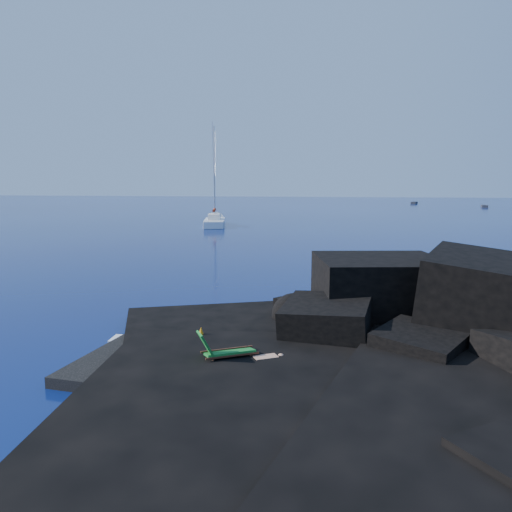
{
  "coord_description": "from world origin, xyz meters",
  "views": [
    {
      "loc": [
        8.46,
        -14.66,
        5.99
      ],
      "look_at": [
        3.78,
        12.02,
        2.0
      ],
      "focal_mm": 35.0,
      "sensor_mm": 36.0,
      "label": 1
    }
  ],
  "objects_px": {
    "sailboat": "(215,226)",
    "sunbather": "(266,360)",
    "marker_cone": "(201,334)",
    "distant_boat_b": "(484,207)",
    "deck_chair": "(230,345)",
    "distant_boat_a": "(414,204)"
  },
  "relations": [
    {
      "from": "deck_chair",
      "to": "distant_boat_b",
      "type": "height_order",
      "value": "deck_chair"
    },
    {
      "from": "sailboat",
      "to": "deck_chair",
      "type": "distance_m",
      "value": 54.96
    },
    {
      "from": "sailboat",
      "to": "distant_boat_a",
      "type": "bearing_deg",
      "value": 52.71
    },
    {
      "from": "deck_chair",
      "to": "marker_cone",
      "type": "bearing_deg",
      "value": 97.58
    },
    {
      "from": "sailboat",
      "to": "distant_boat_a",
      "type": "height_order",
      "value": "sailboat"
    },
    {
      "from": "sailboat",
      "to": "sunbather",
      "type": "bearing_deg",
      "value": -86.26
    },
    {
      "from": "marker_cone",
      "to": "distant_boat_a",
      "type": "bearing_deg",
      "value": 79.4
    },
    {
      "from": "distant_boat_b",
      "to": "distant_boat_a",
      "type": "bearing_deg",
      "value": 136.29
    },
    {
      "from": "sailboat",
      "to": "sunbather",
      "type": "xyz_separation_m",
      "value": [
        15.46,
        -52.99,
        0.54
      ]
    },
    {
      "from": "sailboat",
      "to": "sunbather",
      "type": "distance_m",
      "value": 55.2
    },
    {
      "from": "sunbather",
      "to": "marker_cone",
      "type": "height_order",
      "value": "marker_cone"
    },
    {
      "from": "deck_chair",
      "to": "sunbather",
      "type": "bearing_deg",
      "value": -26.58
    },
    {
      "from": "sunbather",
      "to": "distant_boat_b",
      "type": "distance_m",
      "value": 121.37
    },
    {
      "from": "distant_boat_a",
      "to": "sunbather",
      "type": "bearing_deg",
      "value": -83.4
    },
    {
      "from": "deck_chair",
      "to": "distant_boat_a",
      "type": "distance_m",
      "value": 136.72
    },
    {
      "from": "sunbather",
      "to": "distant_boat_a",
      "type": "height_order",
      "value": "sunbather"
    },
    {
      "from": "sailboat",
      "to": "deck_chair",
      "type": "bearing_deg",
      "value": -87.41
    },
    {
      "from": "deck_chair",
      "to": "distant_boat_a",
      "type": "bearing_deg",
      "value": 50.48
    },
    {
      "from": "sailboat",
      "to": "distant_boat_a",
      "type": "distance_m",
      "value": 89.94
    },
    {
      "from": "marker_cone",
      "to": "distant_boat_b",
      "type": "distance_m",
      "value": 120.38
    },
    {
      "from": "marker_cone",
      "to": "sailboat",
      "type": "bearing_deg",
      "value": 104.1
    },
    {
      "from": "sailboat",
      "to": "distant_boat_a",
      "type": "relative_size",
      "value": 3.21
    }
  ]
}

